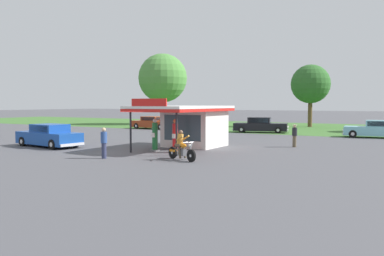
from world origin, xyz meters
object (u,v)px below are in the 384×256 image
gas_pump_nearside (155,136)px  parked_car_back_row_left (374,130)px  motorcycle_with_rider (181,148)px  parked_car_back_row_far_left (202,126)px  featured_classic_sedan (49,136)px  bystander_strolling_foreground (104,142)px  bystander_leaning_by_kiosk (295,135)px  parked_car_back_row_centre_right (153,123)px  gas_pump_offside (175,137)px  parked_car_back_row_far_right (260,126)px

gas_pump_nearside → parked_car_back_row_left: 20.69m
motorcycle_with_rider → parked_car_back_row_far_left: bearing=115.5°
featured_classic_sedan → bystander_strolling_foreground: (7.39, -2.53, 0.16)m
motorcycle_with_rider → bystander_strolling_foreground: bearing=-158.1°
bystander_leaning_by_kiosk → parked_car_back_row_centre_right: bearing=150.8°
bystander_strolling_foreground → featured_classic_sedan: bearing=161.1°
gas_pump_offside → parked_car_back_row_far_right: gas_pump_offside is taller
bystander_strolling_foreground → bystander_leaning_by_kiosk: 13.04m
parked_car_back_row_far_left → bystander_strolling_foreground: (4.43, -19.10, 0.20)m
gas_pump_nearside → featured_classic_sedan: size_ratio=0.37×
parked_car_back_row_left → bystander_strolling_foreground: (-11.17, -21.78, 0.20)m
gas_pump_nearside → gas_pump_offside: (1.50, -0.00, -0.00)m
motorcycle_with_rider → parked_car_back_row_far_left: motorcycle_with_rider is taller
motorcycle_with_rider → featured_classic_sedan: size_ratio=0.39×
gas_pump_nearside → parked_car_back_row_far_right: 18.60m
motorcycle_with_rider → parked_car_back_row_centre_right: (-16.62, 20.40, 0.02)m
featured_classic_sedan → gas_pump_offside: bearing=9.5°
parked_car_back_row_far_right → parked_car_back_row_centre_right: parked_car_back_row_far_right is taller
bystander_strolling_foreground → bystander_leaning_by_kiosk: (7.31, 10.80, -0.06)m
gas_pump_offside → parked_car_back_row_far_left: bearing=113.0°
parked_car_back_row_left → parked_car_back_row_centre_right: 23.85m
gas_pump_offside → parked_car_back_row_left: gas_pump_offside is taller
featured_classic_sedan → bystander_leaning_by_kiosk: 16.86m
motorcycle_with_rider → bystander_strolling_foreground: size_ratio=1.28×
bystander_leaning_by_kiosk → featured_classic_sedan: bearing=-150.6°
bystander_strolling_foreground → parked_car_back_row_centre_right: bearing=120.0°
parked_car_back_row_far_right → bystander_leaning_by_kiosk: 13.76m
gas_pump_nearside → parked_car_back_row_left: gas_pump_nearside is taller
gas_pump_nearside → bystander_strolling_foreground: (-0.45, -4.09, -0.06)m
gas_pump_nearside → parked_car_back_row_far_right: size_ratio=0.35×
parked_car_back_row_far_left → parked_car_back_row_centre_right: bearing=160.7°
gas_pump_offside → bystander_leaning_by_kiosk: 8.59m
gas_pump_offside → parked_car_back_row_centre_right: 23.11m
gas_pump_nearside → gas_pump_offside: size_ratio=1.00×
bystander_leaning_by_kiosk → gas_pump_nearside: bearing=-135.7°
gas_pump_nearside → parked_car_back_row_far_left: 15.78m
gas_pump_nearside → bystander_leaning_by_kiosk: size_ratio=1.32×
parked_car_back_row_centre_right → motorcycle_with_rider: bearing=-50.8°
parked_car_back_row_centre_right → gas_pump_nearside: bearing=-53.7°
parked_car_back_row_left → parked_car_back_row_far_left: bearing=-170.2°
gas_pump_nearside → parked_car_back_row_centre_right: size_ratio=0.37×
motorcycle_with_rider → bystander_leaning_by_kiosk: (3.37, 9.22, 0.17)m
gas_pump_nearside → featured_classic_sedan: (-7.83, -1.56, -0.21)m
motorcycle_with_rider → parked_car_back_row_far_right: bearing=99.6°
gas_pump_nearside → parked_car_back_row_far_right: gas_pump_nearside is taller
featured_classic_sedan → parked_car_back_row_left: (18.56, 19.26, -0.04)m
featured_classic_sedan → bystander_strolling_foreground: size_ratio=3.28×
motorcycle_with_rider → bystander_leaning_by_kiosk: size_ratio=1.39×
parked_car_back_row_left → parked_car_back_row_centre_right: parked_car_back_row_left is taller
gas_pump_offside → parked_car_back_row_left: size_ratio=0.40×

